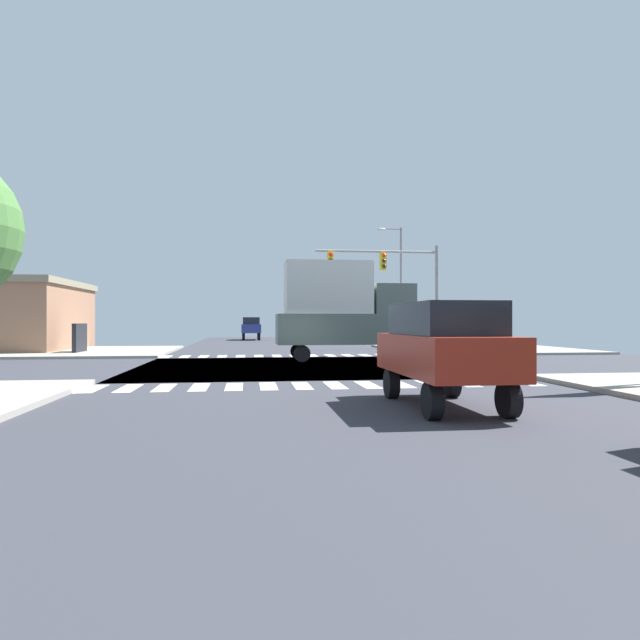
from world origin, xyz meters
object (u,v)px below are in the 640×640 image
object	(u,v)px
suv_farside_1	(251,326)
suv_leading_3	(443,345)
street_lamp	(398,277)
traffic_signal_mast	(390,273)
box_truck_queued_1	(345,308)

from	to	relation	value
suv_farside_1	suv_leading_3	xyz separation A→B (m)	(4.00, -46.56, 0.00)
street_lamp	suv_leading_3	xyz separation A→B (m)	(-6.14, -26.37, -3.67)
street_lamp	suv_leading_3	bearing A→B (deg)	-103.10
traffic_signal_mast	street_lamp	bearing A→B (deg)	71.18
box_truck_queued_1	suv_leading_3	world-z (taller)	box_truck_queued_1
traffic_signal_mast	box_truck_queued_1	world-z (taller)	traffic_signal_mast
street_lamp	suv_farside_1	distance (m)	22.89
street_lamp	box_truck_queued_1	distance (m)	12.68
traffic_signal_mast	suv_farside_1	xyz separation A→B (m)	(-7.71, 27.31, -3.30)
box_truck_queued_1	suv_leading_3	size ratio (longest dim) A/B	1.57
traffic_signal_mast	suv_leading_3	size ratio (longest dim) A/B	1.57
street_lamp	traffic_signal_mast	bearing A→B (deg)	-108.82
traffic_signal_mast	suv_farside_1	size ratio (longest dim) A/B	1.57
traffic_signal_mast	box_truck_queued_1	size ratio (longest dim) A/B	1.00
box_truck_queued_1	suv_leading_3	distance (m)	15.38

